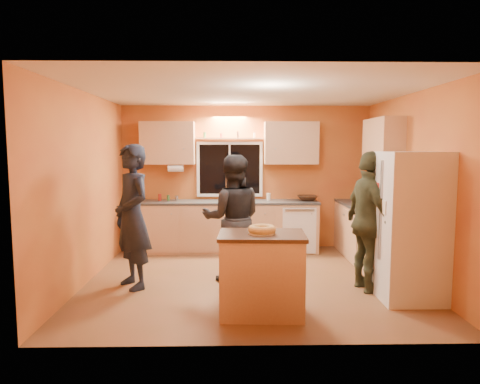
{
  "coord_description": "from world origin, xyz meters",
  "views": [
    {
      "loc": [
        -0.27,
        -5.83,
        1.85
      ],
      "look_at": [
        -0.14,
        0.4,
        1.2
      ],
      "focal_mm": 32.0,
      "sensor_mm": 36.0,
      "label": 1
    }
  ],
  "objects_px": {
    "refrigerator": "(410,227)",
    "person_center": "(232,218)",
    "person_right": "(369,222)",
    "island": "(262,273)",
    "person_left": "(132,217)"
  },
  "relations": [
    {
      "from": "island",
      "to": "person_center",
      "type": "height_order",
      "value": "person_center"
    },
    {
      "from": "refrigerator",
      "to": "person_left",
      "type": "distance_m",
      "value": 3.5
    },
    {
      "from": "refrigerator",
      "to": "island",
      "type": "bearing_deg",
      "value": -166.64
    },
    {
      "from": "person_left",
      "to": "refrigerator",
      "type": "bearing_deg",
      "value": 44.23
    },
    {
      "from": "refrigerator",
      "to": "person_center",
      "type": "distance_m",
      "value": 2.28
    },
    {
      "from": "refrigerator",
      "to": "person_center",
      "type": "bearing_deg",
      "value": 159.96
    },
    {
      "from": "island",
      "to": "person_left",
      "type": "height_order",
      "value": "person_left"
    },
    {
      "from": "person_right",
      "to": "person_center",
      "type": "bearing_deg",
      "value": 65.98
    },
    {
      "from": "island",
      "to": "person_left",
      "type": "xyz_separation_m",
      "value": [
        -1.64,
        0.96,
        0.48
      ]
    },
    {
      "from": "refrigerator",
      "to": "person_right",
      "type": "distance_m",
      "value": 0.52
    },
    {
      "from": "island",
      "to": "person_left",
      "type": "bearing_deg",
      "value": 152.28
    },
    {
      "from": "refrigerator",
      "to": "person_right",
      "type": "relative_size",
      "value": 1.0
    },
    {
      "from": "island",
      "to": "person_center",
      "type": "bearing_deg",
      "value": 107.52
    },
    {
      "from": "refrigerator",
      "to": "person_center",
      "type": "relative_size",
      "value": 1.03
    },
    {
      "from": "refrigerator",
      "to": "person_left",
      "type": "xyz_separation_m",
      "value": [
        -3.46,
        0.53,
        0.05
      ]
    }
  ]
}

